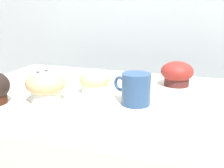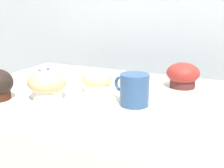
# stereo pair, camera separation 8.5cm
# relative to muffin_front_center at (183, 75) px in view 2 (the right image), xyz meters

# --- Properties ---
(wall_back) EXTENTS (3.20, 0.10, 1.80)m
(wall_back) POSITION_rel_muffin_front_center_xyz_m (-0.12, 0.42, -0.03)
(wall_back) COLOR #A8B2B7
(wall_back) RESTS_ON ground
(muffin_front_center) EXTENTS (0.10, 0.10, 0.08)m
(muffin_front_center) POSITION_rel_muffin_front_center_xyz_m (0.00, 0.00, 0.00)
(muffin_front_center) COLOR #4C2420
(muffin_front_center) RESTS_ON display_counter
(muffin_back_left) EXTENTS (0.11, 0.11, 0.09)m
(muffin_back_left) POSITION_rel_muffin_front_center_xyz_m (-0.31, -0.28, 0.00)
(muffin_back_left) COLOR silver
(muffin_back_left) RESTS_ON display_counter
(muffin_back_right) EXTENTS (0.09, 0.09, 0.07)m
(muffin_back_right) POSITION_rel_muffin_front_center_xyz_m (-0.22, -0.16, -0.00)
(muffin_back_right) COLOR silver
(muffin_back_right) RESTS_ON display_counter
(coffee_cup) EXTENTS (0.11, 0.08, 0.08)m
(coffee_cup) POSITION_rel_muffin_front_center_xyz_m (-0.08, -0.22, 0.00)
(coffee_cup) COLOR navy
(coffee_cup) RESTS_ON display_counter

